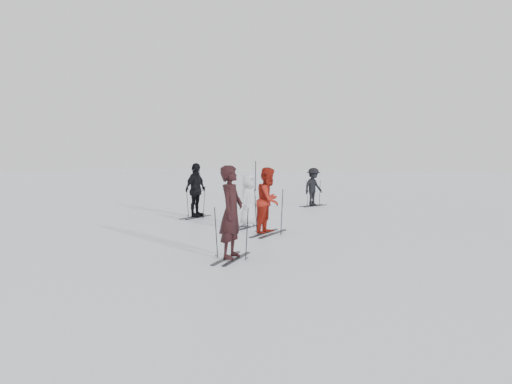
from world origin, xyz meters
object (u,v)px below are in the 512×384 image
skier_red (269,201)px  skier_uphill_left (196,191)px  skier_uphill_far (313,187)px  skier_grey (248,201)px  skier_near_dark (231,213)px  piste_marker (256,179)px

skier_red → skier_uphill_left: size_ratio=0.96×
skier_red → skier_uphill_left: 4.62m
skier_uphill_left → skier_uphill_far: skier_uphill_left is taller
skier_uphill_left → skier_uphill_far: bearing=-20.9°
skier_red → skier_uphill_far: skier_red is taller
skier_grey → skier_uphill_far: size_ratio=0.97×
skier_uphill_left → skier_near_dark: bearing=-140.0°
skier_red → piste_marker: 12.66m
skier_near_dark → skier_grey: 5.05m
piste_marker → skier_uphill_left: bearing=-75.7°
skier_uphill_left → piste_marker: 9.05m
skier_near_dark → piste_marker: skier_near_dark is taller
skier_near_dark → skier_uphill_left: (-4.89, 5.70, -0.02)m
skier_uphill_left → skier_red: bearing=-119.6°
skier_near_dark → skier_uphill_far: skier_near_dark is taller
skier_near_dark → skier_grey: skier_near_dark is taller
skier_near_dark → piste_marker: (-7.13, 14.47, -0.00)m
skier_grey → skier_uphill_left: skier_uphill_left is taller
skier_near_dark → skier_uphill_left: 7.51m
skier_red → skier_uphill_far: (-1.86, 8.13, -0.09)m
skier_uphill_far → skier_near_dark: bearing=-149.7°
skier_uphill_far → skier_uphill_left: bearing=176.9°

